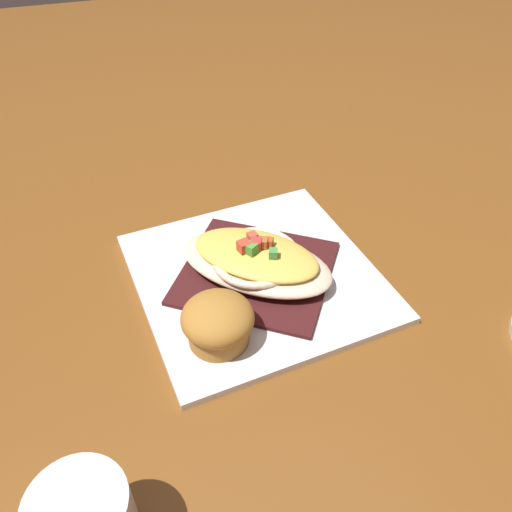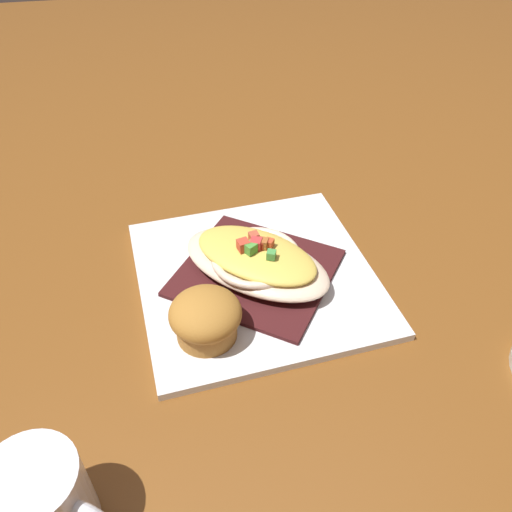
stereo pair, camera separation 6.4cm
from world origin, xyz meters
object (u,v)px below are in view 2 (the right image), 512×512
(square_plate, at_px, (256,277))
(coffee_mug, at_px, (45,505))
(muffin, at_px, (206,317))
(gratin_dish, at_px, (256,259))

(square_plate, distance_m, coffee_mug, 0.34)
(square_plate, relative_size, muffin, 3.63)
(gratin_dish, bearing_deg, square_plate, 95.21)
(gratin_dish, relative_size, coffee_mug, 2.15)
(gratin_dish, height_order, muffin, same)
(muffin, bearing_deg, square_plate, 140.47)
(muffin, bearing_deg, gratin_dish, 140.48)
(square_plate, xyz_separation_m, gratin_dish, (0.00, -0.00, 0.03))
(gratin_dish, relative_size, muffin, 2.72)
(square_plate, bearing_deg, gratin_dish, -84.79)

